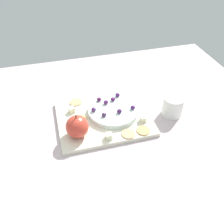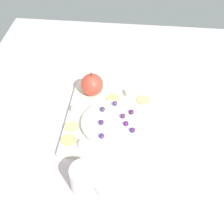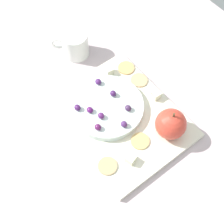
% 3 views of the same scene
% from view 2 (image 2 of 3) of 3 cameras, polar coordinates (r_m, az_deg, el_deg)
% --- Properties ---
extents(table, '(1.25, 0.99, 0.03)m').
position_cam_2_polar(table, '(1.02, -1.18, -2.72)').
color(table, '#BFACB1').
rests_on(table, ground).
extents(platter, '(0.33, 0.27, 0.02)m').
position_cam_2_polar(platter, '(1.01, -0.60, -1.05)').
color(platter, silver).
rests_on(platter, table).
extents(serving_dish, '(0.19, 0.19, 0.02)m').
position_cam_2_polar(serving_dish, '(0.97, -0.07, -2.09)').
color(serving_dish, silver).
rests_on(serving_dish, platter).
extents(apple_whole, '(0.08, 0.08, 0.08)m').
position_cam_2_polar(apple_whole, '(1.06, -3.61, 4.95)').
color(apple_whole, '#C93C2C').
rests_on(apple_whole, platter).
extents(apple_stem, '(0.01, 0.01, 0.01)m').
position_cam_2_polar(apple_stem, '(1.04, -3.72, 6.80)').
color(apple_stem, brown).
rests_on(apple_stem, apple_whole).
extents(cheese_cube_0, '(0.03, 0.03, 0.02)m').
position_cam_2_polar(cheese_cube_0, '(1.07, 3.01, 3.50)').
color(cheese_cube_0, '#F0F2C2').
rests_on(cheese_cube_0, platter).
extents(cheese_cube_1, '(0.02, 0.02, 0.02)m').
position_cam_2_polar(cheese_cube_1, '(0.92, -5.23, -5.73)').
color(cheese_cube_1, beige).
rests_on(cheese_cube_1, platter).
extents(cheese_cube_2, '(0.02, 0.02, 0.02)m').
position_cam_2_polar(cheese_cube_2, '(1.02, -6.65, 0.47)').
color(cheese_cube_2, '#EBEFC5').
rests_on(cheese_cube_2, platter).
extents(cracker_0, '(0.05, 0.05, 0.00)m').
position_cam_2_polar(cracker_0, '(1.06, 0.21, 2.48)').
color(cracker_0, tan).
rests_on(cracker_0, platter).
extents(cracker_1, '(0.05, 0.05, 0.00)m').
position_cam_2_polar(cracker_1, '(1.06, 5.67, 2.19)').
color(cracker_1, tan).
rests_on(cracker_1, platter).
extents(cracker_2, '(0.05, 0.05, 0.00)m').
position_cam_2_polar(cracker_2, '(0.95, -7.83, -5.03)').
color(cracker_2, tan).
rests_on(cracker_2, platter).
extents(cracker_3, '(0.05, 0.05, 0.00)m').
position_cam_2_polar(cracker_3, '(0.98, -7.31, -2.62)').
color(cracker_3, tan).
rests_on(cracker_3, platter).
extents(grape_0, '(0.02, 0.02, 0.01)m').
position_cam_2_polar(grape_0, '(0.93, 3.74, -3.27)').
color(grape_0, '#491E59').
rests_on(grape_0, serving_dish).
extents(grape_1, '(0.02, 0.02, 0.01)m').
position_cam_2_polar(grape_1, '(0.92, -1.62, -4.36)').
color(grape_1, '#4B2161').
rests_on(grape_1, serving_dish).
extents(grape_2, '(0.02, 0.02, 0.02)m').
position_cam_2_polar(grape_2, '(1.01, 0.54, 1.56)').
color(grape_2, '#4B275F').
rests_on(grape_2, serving_dish).
extents(grape_3, '(0.02, 0.02, 0.01)m').
position_cam_2_polar(grape_3, '(0.98, 3.53, 0.02)').
color(grape_3, '#54184D').
rests_on(grape_3, serving_dish).
extents(grape_4, '(0.02, 0.02, 0.01)m').
position_cam_2_polar(grape_4, '(0.95, 2.58, -2.10)').
color(grape_4, '#561960').
rests_on(grape_4, serving_dish).
extents(grape_5, '(0.02, 0.02, 0.02)m').
position_cam_2_polar(grape_5, '(0.95, -1.95, -1.86)').
color(grape_5, '#401E53').
rests_on(grape_5, serving_dish).
extents(grape_6, '(0.02, 0.02, 0.01)m').
position_cam_2_polar(grape_6, '(0.99, -1.72, 0.51)').
color(grape_6, '#42284D').
rests_on(grape_6, serving_dish).
extents(grape_7, '(0.02, 0.02, 0.02)m').
position_cam_2_polar(grape_7, '(0.97, 2.00, -0.65)').
color(grape_7, '#542060').
rests_on(grape_7, serving_dish).
extents(cup, '(0.09, 0.09, 0.08)m').
position_cam_2_polar(cup, '(0.84, -4.94, -11.95)').
color(cup, white).
rests_on(cup, table).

